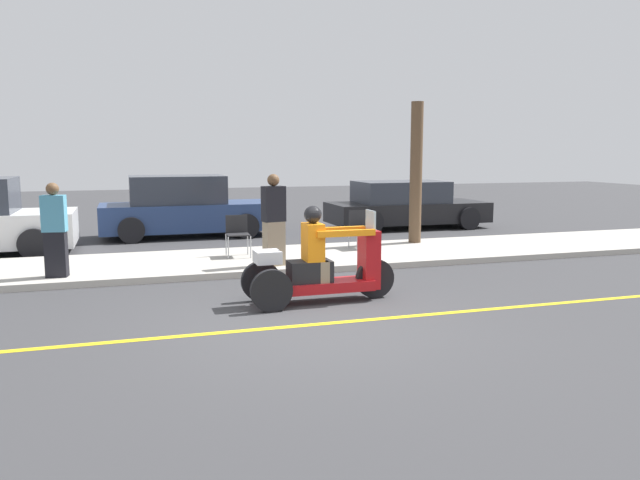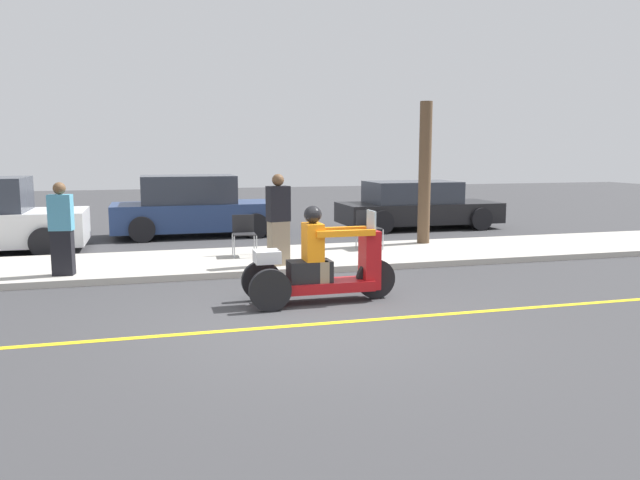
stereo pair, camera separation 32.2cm
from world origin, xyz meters
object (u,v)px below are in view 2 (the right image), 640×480
at_px(motorcycle_trike, 320,268).
at_px(spectator_end_of_line, 278,222).
at_px(parked_car_lot_far, 417,206).
at_px(tree_trunk, 425,173).
at_px(spectator_by_tree, 62,231).
at_px(parked_car_lot_left, 194,208).
at_px(folding_chair_curbside, 368,225).
at_px(folding_chair_set_back, 244,231).

height_order(motorcycle_trike, spectator_end_of_line, spectator_end_of_line).
xyz_separation_m(parked_car_lot_far, tree_trunk, (-1.37, -3.43, 1.07)).
bearing_deg(spectator_by_tree, spectator_end_of_line, -1.16).
bearing_deg(parked_car_lot_left, spectator_end_of_line, -78.11).
height_order(spectator_by_tree, parked_car_lot_far, spectator_by_tree).
relative_size(spectator_by_tree, folding_chair_curbside, 1.94).
bearing_deg(folding_chair_set_back, parked_car_lot_far, 35.81).
xyz_separation_m(folding_chair_curbside, parked_car_lot_left, (-3.42, 3.91, 0.12)).
bearing_deg(spectator_end_of_line, tree_trunk, 26.36).
bearing_deg(parked_car_lot_left, folding_chair_curbside, -48.84).
bearing_deg(folding_chair_curbside, folding_chair_set_back, -175.40).
bearing_deg(spectator_end_of_line, spectator_by_tree, 178.84).
distance_m(spectator_end_of_line, folding_chair_curbside, 2.73).
bearing_deg(tree_trunk, parked_car_lot_far, 68.27).
distance_m(spectator_by_tree, tree_trunk, 7.79).
distance_m(spectator_end_of_line, parked_car_lot_far, 7.41).
xyz_separation_m(motorcycle_trike, parked_car_lot_left, (-1.25, 7.86, 0.23)).
bearing_deg(motorcycle_trike, spectator_by_tree, 146.41).
bearing_deg(folding_chair_set_back, folding_chair_curbside, 4.60).
relative_size(motorcycle_trike, spectator_end_of_line, 1.36).
height_order(folding_chair_set_back, parked_car_lot_left, parked_car_lot_left).
bearing_deg(parked_car_lot_far, parked_car_lot_left, 179.33).
bearing_deg(folding_chair_set_back, spectator_end_of_line, -69.86).
relative_size(parked_car_lot_far, parked_car_lot_left, 1.06).
height_order(motorcycle_trike, parked_car_lot_far, motorcycle_trike).
xyz_separation_m(motorcycle_trike, tree_trunk, (3.68, 4.36, 1.21)).
bearing_deg(parked_car_lot_left, tree_trunk, -35.39).
distance_m(spectator_end_of_line, spectator_by_tree, 3.74).
height_order(spectator_end_of_line, folding_chair_set_back, spectator_end_of_line).
bearing_deg(parked_car_lot_left, spectator_by_tree, -116.17).
bearing_deg(motorcycle_trike, parked_car_lot_far, 57.07).
distance_m(spectator_by_tree, parked_car_lot_far, 10.32).
distance_m(spectator_by_tree, folding_chair_curbside, 6.19).
xyz_separation_m(spectator_end_of_line, tree_trunk, (3.79, 1.88, 0.79)).
height_order(motorcycle_trike, folding_chair_set_back, motorcycle_trike).
relative_size(spectator_by_tree, folding_chair_set_back, 1.94).
bearing_deg(motorcycle_trike, folding_chair_set_back, 98.72).
bearing_deg(folding_chair_set_back, tree_trunk, 8.40).
distance_m(folding_chair_curbside, tree_trunk, 1.91).
xyz_separation_m(folding_chair_set_back, tree_trunk, (4.25, 0.63, 1.10)).
xyz_separation_m(folding_chair_set_back, folding_chair_curbside, (2.74, 0.22, 0.00)).
xyz_separation_m(spectator_end_of_line, parked_car_lot_far, (5.16, 5.31, -0.29)).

